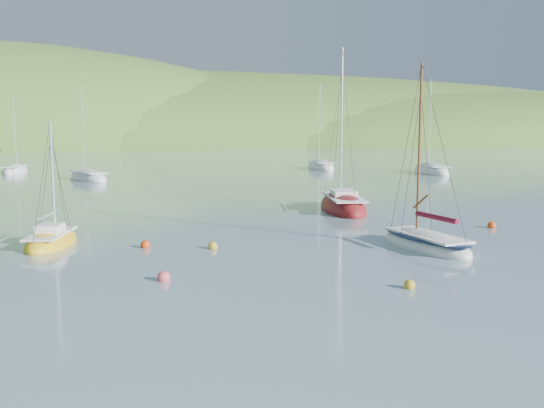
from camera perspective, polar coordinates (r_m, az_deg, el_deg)
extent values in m
plane|color=slate|center=(22.19, 7.90, -7.42)|extent=(700.00, 700.00, 0.00)
ellipsoid|color=#386225|center=(190.17, -11.35, 5.57)|extent=(440.00, 110.00, 44.00)
ellipsoid|color=#386225|center=(204.94, 14.93, 5.59)|extent=(240.00, 100.00, 34.00)
ellipsoid|color=white|center=(29.05, 14.26, -3.83)|extent=(3.05, 6.19, 1.45)
cube|color=white|center=(28.86, 14.43, -2.85)|extent=(2.31, 4.81, 0.10)
cylinder|color=brown|center=(29.10, 13.70, 5.00)|extent=(0.12, 0.12, 7.90)
ellipsoid|color=#0D1B39|center=(28.97, 14.28, -3.01)|extent=(3.00, 6.12, 0.25)
cylinder|color=maroon|center=(28.25, 15.21, -1.23)|extent=(0.67, 2.85, 0.24)
ellipsoid|color=maroon|center=(40.83, 6.70, -0.38)|extent=(3.99, 8.25, 2.18)
cube|color=white|center=(40.58, 6.75, 0.67)|extent=(3.02, 6.42, 0.10)
cylinder|color=white|center=(41.39, 6.57, 7.60)|extent=(0.12, 0.12, 9.88)
cube|color=white|center=(40.55, 6.76, 1.00)|extent=(1.83, 2.43, 0.42)
cylinder|color=white|center=(39.71, 6.99, 1.84)|extent=(0.72, 3.76, 0.09)
ellipsoid|color=yellow|center=(30.69, -20.04, -3.48)|extent=(2.89, 5.12, 1.32)
cube|color=white|center=(30.51, -20.14, -2.63)|extent=(2.19, 3.98, 0.10)
cylinder|color=white|center=(30.82, -19.95, 2.37)|extent=(0.12, 0.12, 5.30)
cube|color=white|center=(30.47, -20.16, -2.19)|extent=(1.31, 1.54, 0.42)
cylinder|color=white|center=(29.92, -20.51, -1.07)|extent=(0.58, 2.28, 0.09)
ellipsoid|color=white|center=(65.74, -16.91, 2.29)|extent=(5.43, 7.90, 2.04)
cube|color=white|center=(65.55, -16.89, 2.91)|extent=(4.15, 6.13, 0.10)
cylinder|color=white|center=(66.35, -17.36, 6.79)|extent=(0.12, 0.12, 8.97)
ellipsoid|color=white|center=(79.10, 4.62, 3.41)|extent=(3.66, 8.54, 2.26)
cube|color=white|center=(78.89, 4.65, 3.98)|extent=(2.75, 6.65, 0.10)
cylinder|color=white|center=(79.88, 4.50, 7.57)|extent=(0.12, 0.12, 9.97)
ellipsoid|color=white|center=(78.92, -23.03, 2.82)|extent=(2.99, 7.16, 1.91)
cube|color=white|center=(78.74, -23.08, 3.30)|extent=(2.24, 5.57, 0.10)
cylinder|color=white|center=(79.55, -23.07, 6.33)|extent=(0.12, 0.12, 8.39)
ellipsoid|color=white|center=(74.01, 14.77, 2.92)|extent=(4.13, 8.77, 2.30)
cube|color=white|center=(73.79, 14.84, 3.53)|extent=(3.12, 6.82, 0.10)
cylinder|color=white|center=(74.75, 14.65, 7.44)|extent=(0.12, 0.12, 10.12)
sphere|color=gold|center=(21.84, 12.81, -7.46)|extent=(0.40, 0.40, 0.40)
sphere|color=#E84F5C|center=(22.68, -10.16, -6.83)|extent=(0.48, 0.48, 0.48)
sphere|color=red|center=(35.78, 19.97, -1.93)|extent=(0.47, 0.47, 0.47)
sphere|color=red|center=(28.84, -11.83, -3.81)|extent=(0.45, 0.45, 0.45)
sphere|color=gold|center=(28.12, -5.59, -3.97)|extent=(0.43, 0.43, 0.43)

